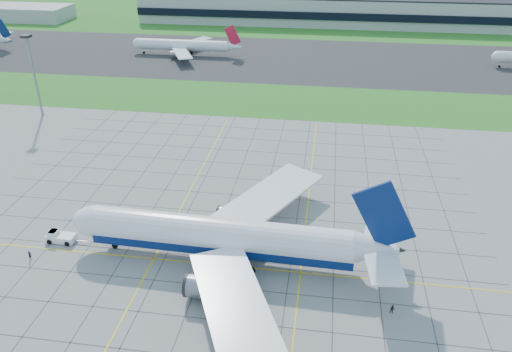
{
  "coord_description": "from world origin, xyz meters",
  "views": [
    {
      "loc": [
        20.49,
        -74.68,
        59.1
      ],
      "look_at": [
        6.33,
        21.03,
        7.0
      ],
      "focal_mm": 35.0,
      "sensor_mm": 36.0,
      "label": 1
    }
  ],
  "objects": [
    {
      "name": "airliner",
      "position": [
        3.45,
        -0.48,
        5.49
      ],
      "size": [
        63.77,
        64.58,
        20.07
      ],
      "rotation": [
        0.0,
        0.0,
        -0.03
      ],
      "color": "white",
      "rests_on": "ground"
    },
    {
      "name": "apron_markings",
      "position": [
        0.43,
        11.09,
        0.02
      ],
      "size": [
        120.0,
        130.0,
        0.03
      ],
      "color": "#474744",
      "rests_on": "ground"
    },
    {
      "name": "grass_far",
      "position": [
        0.0,
        255.0,
        0.02
      ],
      "size": [
        700.0,
        145.0,
        0.04
      ],
      "primitive_type": "cube",
      "color": "#277220",
      "rests_on": "ground"
    },
    {
      "name": "pushback_tug",
      "position": [
        -30.47,
        0.8,
        1.03
      ],
      "size": [
        8.38,
        3.08,
        2.32
      ],
      "rotation": [
        0.0,
        0.0,
        -0.03
      ],
      "color": "white",
      "rests_on": "ground"
    },
    {
      "name": "distant_jet_1",
      "position": [
        -45.03,
        144.37,
        4.49
      ],
      "size": [
        47.86,
        42.66,
        14.08
      ],
      "color": "white",
      "rests_on": "ground"
    },
    {
      "name": "crew_near",
      "position": [
        -33.25,
        -5.54,
        0.92
      ],
      "size": [
        0.52,
        0.72,
        1.84
      ],
      "primitive_type": "imported",
      "rotation": [
        0.0,
        0.0,
        1.45
      ],
      "color": "black",
      "rests_on": "ground"
    },
    {
      "name": "asphalt_taxiway",
      "position": [
        0.0,
        145.0,
        0.03
      ],
      "size": [
        700.0,
        75.0,
        0.04
      ],
      "primitive_type": "cube",
      "color": "#383838",
      "rests_on": "ground"
    },
    {
      "name": "service_block",
      "position": [
        -160.0,
        210.0,
        4.0
      ],
      "size": [
        50.0,
        25.0,
        8.0
      ],
      "primitive_type": "cube",
      "color": "#B7B7B2",
      "rests_on": "ground"
    },
    {
      "name": "terminal",
      "position": [
        40.0,
        229.87,
        7.89
      ],
      "size": [
        260.0,
        43.0,
        15.8
      ],
      "color": "#B7B7B2",
      "rests_on": "ground"
    },
    {
      "name": "grass_median",
      "position": [
        0.0,
        90.0,
        0.02
      ],
      "size": [
        700.0,
        35.0,
        0.04
      ],
      "primitive_type": "cube",
      "color": "#277220",
      "rests_on": "ground"
    },
    {
      "name": "light_mast",
      "position": [
        -70.0,
        65.0,
        16.18
      ],
      "size": [
        2.5,
        2.5,
        25.6
      ],
      "color": "gray",
      "rests_on": "ground"
    },
    {
      "name": "crew_far",
      "position": [
        33.66,
        -10.28,
        0.86
      ],
      "size": [
        0.94,
        0.79,
        1.72
      ],
      "primitive_type": "imported",
      "rotation": [
        0.0,
        0.0,
        -0.18
      ],
      "color": "black",
      "rests_on": "ground"
    },
    {
      "name": "ground",
      "position": [
        0.0,
        0.0,
        0.0
      ],
      "size": [
        1400.0,
        1400.0,
        0.0
      ],
      "primitive_type": "plane",
      "color": "gray",
      "rests_on": "ground"
    }
  ]
}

